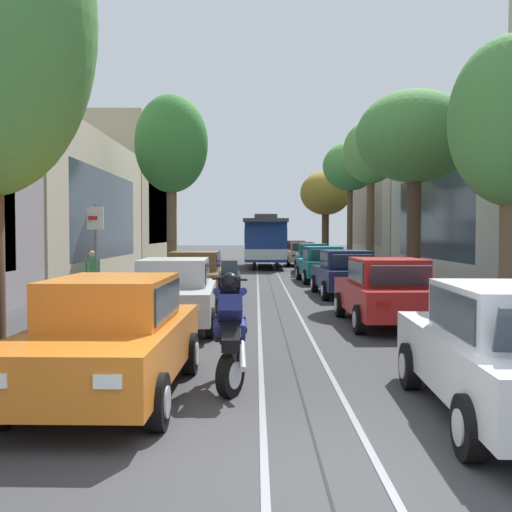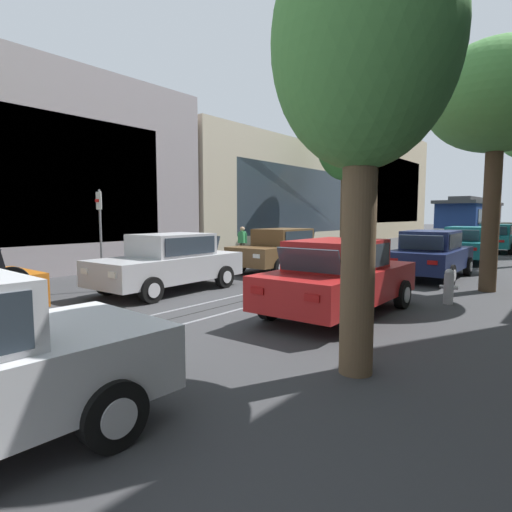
{
  "view_description": "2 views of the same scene",
  "coord_description": "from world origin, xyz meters",
  "px_view_note": "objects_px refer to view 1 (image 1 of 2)",
  "views": [
    {
      "loc": [
        -0.61,
        -5.21,
        2.18
      ],
      "look_at": [
        -0.64,
        14.72,
        1.41
      ],
      "focal_mm": 42.45,
      "sensor_mm": 36.0,
      "label": 1
    },
    {
      "loc": [
        6.53,
        1.06,
        2.1
      ],
      "look_at": [
        -1.14,
        10.69,
        0.89
      ],
      "focal_mm": 29.41,
      "sensor_mm": 36.0,
      "label": 2
    }
  ],
  "objects_px": {
    "parked_car_teal_fifth_right": "(314,258)",
    "street_tree_kerb_right_fourth": "(351,167)",
    "pedestrian_on_left_pavement": "(93,270)",
    "parked_car_brown_mid_left": "(196,276)",
    "parked_car_red_second_right": "(387,291)",
    "street_sign_post": "(97,254)",
    "street_tree_kerb_right_second": "(416,138)",
    "parked_car_silver_second_left": "(175,293)",
    "parked_car_teal_fourth_right": "(323,264)",
    "street_tree_kerb_left_second": "(172,145)",
    "street_tree_kerb_right_far": "(326,194)",
    "parked_car_beige_sixth_right": "(303,254)",
    "parked_car_maroon_far_right": "(296,251)",
    "motorcycle_with_rider": "(231,322)",
    "fire_hydrant": "(423,296)",
    "cable_car_trolley": "(267,241)",
    "parked_car_orange_near_left": "(112,337)",
    "parked_car_navy_mid_right": "(346,273)",
    "street_tree_kerb_right_mid": "(372,155)"
  },
  "relations": [
    {
      "from": "street_tree_kerb_right_second",
      "to": "street_tree_kerb_right_fourth",
      "type": "distance_m",
      "value": 14.87
    },
    {
      "from": "parked_car_red_second_right",
      "to": "street_tree_kerb_right_second",
      "type": "bearing_deg",
      "value": 68.76
    },
    {
      "from": "parked_car_orange_near_left",
      "to": "parked_car_teal_fifth_right",
      "type": "xyz_separation_m",
      "value": [
        5.05,
        25.24,
        0.0
      ]
    },
    {
      "from": "parked_car_silver_second_left",
      "to": "parked_car_teal_fourth_right",
      "type": "distance_m",
      "value": 13.76
    },
    {
      "from": "parked_car_brown_mid_left",
      "to": "cable_car_trolley",
      "type": "bearing_deg",
      "value": 82.22
    },
    {
      "from": "parked_car_silver_second_left",
      "to": "parked_car_teal_fourth_right",
      "type": "height_order",
      "value": "same"
    },
    {
      "from": "parked_car_navy_mid_right",
      "to": "street_tree_kerb_left_second",
      "type": "xyz_separation_m",
      "value": [
        -7.01,
        7.58,
        5.45
      ]
    },
    {
      "from": "pedestrian_on_left_pavement",
      "to": "parked_car_beige_sixth_right",
      "type": "bearing_deg",
      "value": 64.52
    },
    {
      "from": "street_tree_kerb_right_mid",
      "to": "street_tree_kerb_right_far",
      "type": "height_order",
      "value": "street_tree_kerb_right_mid"
    },
    {
      "from": "street_tree_kerb_left_second",
      "to": "cable_car_trolley",
      "type": "distance_m",
      "value": 11.57
    },
    {
      "from": "parked_car_teal_fourth_right",
      "to": "motorcycle_with_rider",
      "type": "distance_m",
      "value": 18.56
    },
    {
      "from": "parked_car_brown_mid_left",
      "to": "street_tree_kerb_right_fourth",
      "type": "relative_size",
      "value": 0.6
    },
    {
      "from": "street_tree_kerb_left_second",
      "to": "street_tree_kerb_right_second",
      "type": "bearing_deg",
      "value": -45.5
    },
    {
      "from": "parked_car_teal_fourth_right",
      "to": "street_tree_kerb_left_second",
      "type": "relative_size",
      "value": 0.51
    },
    {
      "from": "parked_car_maroon_far_right",
      "to": "motorcycle_with_rider",
      "type": "xyz_separation_m",
      "value": [
        -3.38,
        -38.49,
        0.13
      ]
    },
    {
      "from": "street_sign_post",
      "to": "parked_car_silver_second_left",
      "type": "bearing_deg",
      "value": 38.25
    },
    {
      "from": "parked_car_beige_sixth_right",
      "to": "parked_car_maroon_far_right",
      "type": "relative_size",
      "value": 1.0
    },
    {
      "from": "parked_car_orange_near_left",
      "to": "pedestrian_on_left_pavement",
      "type": "distance_m",
      "value": 14.11
    },
    {
      "from": "street_tree_kerb_right_far",
      "to": "cable_car_trolley",
      "type": "distance_m",
      "value": 7.3
    },
    {
      "from": "parked_car_orange_near_left",
      "to": "parked_car_silver_second_left",
      "type": "relative_size",
      "value": 1.0
    },
    {
      "from": "parked_car_teal_fifth_right",
      "to": "street_tree_kerb_left_second",
      "type": "xyz_separation_m",
      "value": [
        -7.07,
        -4.89,
        5.45
      ]
    },
    {
      "from": "parked_car_teal_fourth_right",
      "to": "parked_car_maroon_far_right",
      "type": "height_order",
      "value": "same"
    },
    {
      "from": "street_tree_kerb_right_fourth",
      "to": "street_tree_kerb_right_second",
      "type": "bearing_deg",
      "value": -91.05
    },
    {
      "from": "parked_car_maroon_far_right",
      "to": "street_tree_kerb_left_second",
      "type": "relative_size",
      "value": 0.51
    },
    {
      "from": "parked_car_beige_sixth_right",
      "to": "street_tree_kerb_right_second",
      "type": "height_order",
      "value": "street_tree_kerb_right_second"
    },
    {
      "from": "parked_car_red_second_right",
      "to": "street_sign_post",
      "type": "bearing_deg",
      "value": -165.86
    },
    {
      "from": "parked_car_teal_fourth_right",
      "to": "street_tree_kerb_right_second",
      "type": "bearing_deg",
      "value": -74.29
    },
    {
      "from": "parked_car_beige_sixth_right",
      "to": "pedestrian_on_left_pavement",
      "type": "bearing_deg",
      "value": -115.48
    },
    {
      "from": "street_tree_kerb_right_fourth",
      "to": "parked_car_teal_fifth_right",
      "type": "bearing_deg",
      "value": -158.55
    },
    {
      "from": "street_tree_kerb_right_second",
      "to": "motorcycle_with_rider",
      "type": "distance_m",
      "value": 12.79
    },
    {
      "from": "parked_car_red_second_right",
      "to": "pedestrian_on_left_pavement",
      "type": "xyz_separation_m",
      "value": [
        -8.91,
        7.32,
        0.07
      ]
    },
    {
      "from": "street_tree_kerb_right_fourth",
      "to": "parked_car_orange_near_left",
      "type": "bearing_deg",
      "value": -105.46
    },
    {
      "from": "fire_hydrant",
      "to": "street_tree_kerb_right_mid",
      "type": "bearing_deg",
      "value": 87.86
    },
    {
      "from": "fire_hydrant",
      "to": "parked_car_brown_mid_left",
      "type": "bearing_deg",
      "value": 159.38
    },
    {
      "from": "street_tree_kerb_right_mid",
      "to": "motorcycle_with_rider",
      "type": "height_order",
      "value": "street_tree_kerb_right_mid"
    },
    {
      "from": "street_tree_kerb_left_second",
      "to": "street_sign_post",
      "type": "xyz_separation_m",
      "value": [
        0.61,
        -15.72,
        -4.53
      ]
    },
    {
      "from": "street_tree_kerb_right_fourth",
      "to": "street_sign_post",
      "type": "xyz_separation_m",
      "value": [
        -8.62,
        -21.46,
        -4.13
      ]
    },
    {
      "from": "street_tree_kerb_left_second",
      "to": "street_sign_post",
      "type": "bearing_deg",
      "value": -87.79
    },
    {
      "from": "parked_car_red_second_right",
      "to": "parked_car_teal_fifth_right",
      "type": "relative_size",
      "value": 0.99
    },
    {
      "from": "parked_car_beige_sixth_right",
      "to": "fire_hydrant",
      "type": "bearing_deg",
      "value": -86.13
    },
    {
      "from": "street_tree_kerb_right_second",
      "to": "parked_car_silver_second_left",
      "type": "bearing_deg",
      "value": -141.62
    },
    {
      "from": "parked_car_brown_mid_left",
      "to": "parked_car_teal_fourth_right",
      "type": "xyz_separation_m",
      "value": [
        4.86,
        7.45,
        0.0
      ]
    },
    {
      "from": "motorcycle_with_rider",
      "to": "cable_car_trolley",
      "type": "bearing_deg",
      "value": 88.11
    },
    {
      "from": "street_sign_post",
      "to": "pedestrian_on_left_pavement",
      "type": "bearing_deg",
      "value": 105.67
    },
    {
      "from": "pedestrian_on_left_pavement",
      "to": "parked_car_brown_mid_left",
      "type": "bearing_deg",
      "value": -30.74
    },
    {
      "from": "street_tree_kerb_left_second",
      "to": "street_tree_kerb_right_far",
      "type": "xyz_separation_m",
      "value": [
        8.86,
        14.51,
        -1.33
      ]
    },
    {
      "from": "parked_car_teal_fifth_right",
      "to": "street_tree_kerb_right_second",
      "type": "bearing_deg",
      "value": -82.33
    },
    {
      "from": "parked_car_teal_fifth_right",
      "to": "street_tree_kerb_right_fourth",
      "type": "bearing_deg",
      "value": 21.45
    },
    {
      "from": "street_tree_kerb_right_far",
      "to": "pedestrian_on_left_pavement",
      "type": "relative_size",
      "value": 4.25
    },
    {
      "from": "street_tree_kerb_right_fourth",
      "to": "parked_car_beige_sixth_right",
      "type": "bearing_deg",
      "value": 110.24
    }
  ]
}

